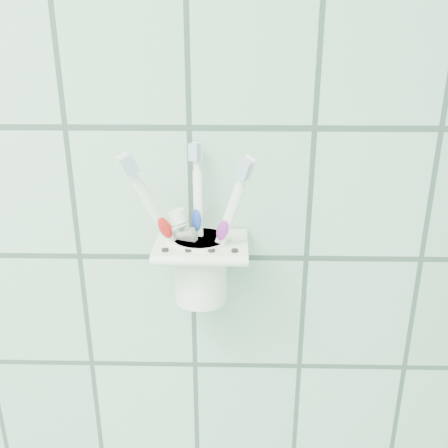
% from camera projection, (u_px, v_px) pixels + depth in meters
% --- Properties ---
extents(holder_bracket, '(0.12, 0.10, 0.04)m').
position_uv_depth(holder_bracket, '(202.00, 247.00, 0.64)').
color(holder_bracket, white).
rests_on(holder_bracket, wall_back).
extents(cup, '(0.08, 0.08, 0.09)m').
position_uv_depth(cup, '(201.00, 266.00, 0.66)').
color(cup, white).
rests_on(cup, holder_bracket).
extents(toothbrush_pink, '(0.09, 0.05, 0.21)m').
position_uv_depth(toothbrush_pink, '(197.00, 215.00, 0.64)').
color(toothbrush_pink, white).
rests_on(toothbrush_pink, cup).
extents(toothbrush_blue, '(0.02, 0.05, 0.20)m').
position_uv_depth(toothbrush_blue, '(199.00, 224.00, 0.63)').
color(toothbrush_blue, white).
rests_on(toothbrush_blue, cup).
extents(toothbrush_orange, '(0.07, 0.07, 0.21)m').
position_uv_depth(toothbrush_orange, '(202.00, 215.00, 0.64)').
color(toothbrush_orange, white).
rests_on(toothbrush_orange, cup).
extents(toothpaste_tube, '(0.06, 0.03, 0.13)m').
position_uv_depth(toothpaste_tube, '(202.00, 247.00, 0.64)').
color(toothpaste_tube, silver).
rests_on(toothpaste_tube, cup).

